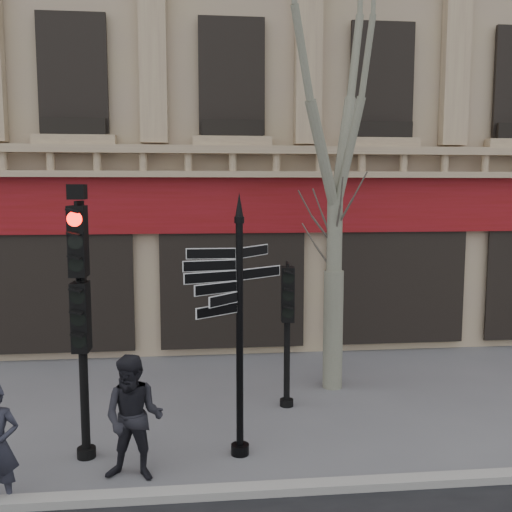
{
  "coord_description": "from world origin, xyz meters",
  "views": [
    {
      "loc": [
        -0.83,
        -8.39,
        3.97
      ],
      "look_at": [
        0.11,
        0.6,
        2.9
      ],
      "focal_mm": 40.0,
      "sensor_mm": 36.0,
      "label": 1
    }
  ],
  "objects_px": {
    "traffic_signal_secondary": "(287,309)",
    "pedestrian_b": "(134,418)",
    "traffic_signal_main": "(81,288)",
    "plane_tree": "(337,57)",
    "fingerpost": "(239,281)"
  },
  "relations": [
    {
      "from": "fingerpost",
      "to": "traffic_signal_secondary",
      "type": "relative_size",
      "value": 1.52
    },
    {
      "from": "plane_tree",
      "to": "fingerpost",
      "type": "bearing_deg",
      "value": -127.25
    },
    {
      "from": "traffic_signal_main",
      "to": "pedestrian_b",
      "type": "height_order",
      "value": "traffic_signal_main"
    },
    {
      "from": "traffic_signal_main",
      "to": "plane_tree",
      "type": "distance_m",
      "value": 6.37
    },
    {
      "from": "traffic_signal_secondary",
      "to": "pedestrian_b",
      "type": "relative_size",
      "value": 1.49
    },
    {
      "from": "traffic_signal_main",
      "to": "traffic_signal_secondary",
      "type": "xyz_separation_m",
      "value": [
        3.28,
        1.69,
        -0.74
      ]
    },
    {
      "from": "traffic_signal_main",
      "to": "plane_tree",
      "type": "height_order",
      "value": "plane_tree"
    },
    {
      "from": "fingerpost",
      "to": "traffic_signal_secondary",
      "type": "height_order",
      "value": "fingerpost"
    },
    {
      "from": "traffic_signal_secondary",
      "to": "traffic_signal_main",
      "type": "bearing_deg",
      "value": -146.98
    },
    {
      "from": "traffic_signal_secondary",
      "to": "pedestrian_b",
      "type": "bearing_deg",
      "value": -130.27
    },
    {
      "from": "plane_tree",
      "to": "pedestrian_b",
      "type": "height_order",
      "value": "plane_tree"
    },
    {
      "from": "fingerpost",
      "to": "pedestrian_b",
      "type": "height_order",
      "value": "fingerpost"
    },
    {
      "from": "fingerpost",
      "to": "traffic_signal_secondary",
      "type": "distance_m",
      "value": 2.25
    },
    {
      "from": "traffic_signal_secondary",
      "to": "plane_tree",
      "type": "height_order",
      "value": "plane_tree"
    },
    {
      "from": "plane_tree",
      "to": "traffic_signal_main",
      "type": "bearing_deg",
      "value": -149.34
    }
  ]
}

